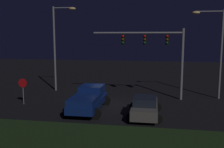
% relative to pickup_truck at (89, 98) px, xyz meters
% --- Properties ---
extents(ground_plane, '(80.00, 80.00, 0.00)m').
position_rel_pickup_truck_xyz_m(ground_plane, '(1.03, 2.10, -1.00)').
color(ground_plane, black).
extents(grass_median, '(27.20, 4.12, 0.10)m').
position_rel_pickup_truck_xyz_m(grass_median, '(1.03, -5.46, -0.95)').
color(grass_median, black).
rests_on(grass_median, ground_plane).
extents(pickup_truck, '(2.88, 5.41, 1.80)m').
position_rel_pickup_truck_xyz_m(pickup_truck, '(0.00, 0.00, 0.00)').
color(pickup_truck, navy).
rests_on(pickup_truck, ground_plane).
extents(car_sedan, '(2.50, 4.41, 1.51)m').
position_rel_pickup_truck_xyz_m(car_sedan, '(4.42, -0.90, -0.26)').
color(car_sedan, '#514C47').
rests_on(car_sedan, ground_plane).
extents(traffic_signal_gantry, '(8.32, 0.56, 6.50)m').
position_rel_pickup_truck_xyz_m(traffic_signal_gantry, '(5.05, 4.82, 3.90)').
color(traffic_signal_gantry, slate).
rests_on(traffic_signal_gantry, ground_plane).
extents(street_lamp_left, '(2.51, 0.44, 8.84)m').
position_rel_pickup_truck_xyz_m(street_lamp_left, '(-5.00, 6.82, 4.50)').
color(street_lamp_left, slate).
rests_on(street_lamp_left, ground_plane).
extents(street_lamp_right, '(2.82, 0.44, 8.16)m').
position_rel_pickup_truck_xyz_m(street_lamp_right, '(10.45, 5.79, 4.16)').
color(street_lamp_right, slate).
rests_on(street_lamp_right, ground_plane).
extents(stop_sign, '(0.76, 0.08, 2.23)m').
position_rel_pickup_truck_xyz_m(stop_sign, '(-6.01, 0.86, 0.56)').
color(stop_sign, slate).
rests_on(stop_sign, ground_plane).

